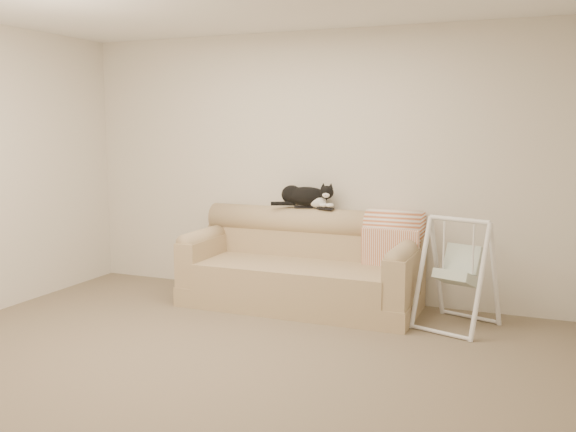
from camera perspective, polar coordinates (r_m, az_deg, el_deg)
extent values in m
plane|color=#6F6351|center=(4.80, -6.17, -12.63)|extent=(5.00, 5.00, 0.00)
cube|color=beige|center=(6.33, 2.35, 4.48)|extent=(5.00, 0.04, 2.60)
cube|color=tan|center=(6.09, 1.02, -7.23)|extent=(2.20, 0.90, 0.18)
cube|color=tan|center=(5.94, 0.63, -5.53)|extent=(1.80, 0.68, 0.24)
cube|color=tan|center=(6.32, 2.15, -3.50)|extent=(2.20, 0.22, 0.50)
cylinder|color=tan|center=(6.26, 2.17, -0.57)|extent=(2.16, 0.28, 0.28)
cube|color=tan|center=(6.43, -7.23, -3.71)|extent=(0.20, 0.88, 0.42)
cylinder|color=tan|center=(6.39, -7.26, -1.87)|extent=(0.18, 0.84, 0.18)
cube|color=tan|center=(5.74, 10.31, -5.22)|extent=(0.20, 0.88, 0.42)
cylinder|color=tan|center=(5.69, 10.36, -3.16)|extent=(0.18, 0.84, 0.18)
cube|color=black|center=(6.26, 1.40, 0.83)|extent=(0.19, 0.10, 0.02)
cube|color=gray|center=(6.26, 1.40, 0.96)|extent=(0.11, 0.06, 0.01)
cube|color=black|center=(6.14, 3.35, 0.68)|extent=(0.18, 0.08, 0.02)
ellipsoid|color=black|center=(6.24, 1.65, 1.76)|extent=(0.45, 0.25, 0.19)
ellipsoid|color=black|center=(6.29, 0.33, 1.92)|extent=(0.22, 0.20, 0.19)
ellipsoid|color=white|center=(6.19, 2.64, 1.34)|extent=(0.18, 0.13, 0.13)
ellipsoid|color=black|center=(6.15, 3.46, 2.11)|extent=(0.15, 0.15, 0.13)
ellipsoid|color=white|center=(6.10, 3.39, 1.88)|extent=(0.08, 0.07, 0.05)
sphere|color=#BF7272|center=(6.07, 3.34, 1.85)|extent=(0.02, 0.02, 0.02)
cone|color=black|center=(6.16, 3.15, 2.72)|extent=(0.07, 0.08, 0.06)
cone|color=black|center=(6.14, 3.83, 2.70)|extent=(0.06, 0.07, 0.06)
sphere|color=#A68B1E|center=(6.10, 3.13, 2.15)|extent=(0.02, 0.02, 0.02)
sphere|color=#A68B1E|center=(6.09, 3.57, 2.14)|extent=(0.02, 0.02, 0.02)
ellipsoid|color=white|center=(6.13, 3.18, 0.99)|extent=(0.09, 0.11, 0.04)
ellipsoid|color=white|center=(6.12, 3.73, 0.97)|extent=(0.09, 0.11, 0.04)
cylinder|color=black|center=(6.25, -0.44, 1.12)|extent=(0.23, 0.14, 0.04)
cylinder|color=#C96335|center=(6.03, 9.47, -1.00)|extent=(0.53, 0.33, 0.33)
cube|color=#C96335|center=(5.90, 9.06, -3.16)|extent=(0.53, 0.09, 0.42)
cylinder|color=white|center=(5.58, 11.72, -4.90)|extent=(0.14, 0.32, 0.93)
cylinder|color=white|center=(5.83, 13.07, -4.40)|extent=(0.14, 0.32, 0.93)
cylinder|color=white|center=(5.36, 16.72, -5.62)|extent=(0.14, 0.32, 0.93)
cylinder|color=white|center=(5.61, 17.90, -5.05)|extent=(0.14, 0.32, 0.93)
cylinder|color=white|center=(5.51, 14.99, -0.33)|extent=(0.52, 0.20, 0.04)
cylinder|color=white|center=(5.46, 13.34, -10.03)|extent=(0.51, 0.19, 0.03)
cylinder|color=white|center=(5.95, 15.87, -8.60)|extent=(0.51, 0.19, 0.03)
cube|color=white|center=(5.57, 14.67, -5.35)|extent=(0.38, 0.36, 0.17)
cube|color=white|center=(5.65, 15.26, -3.71)|extent=(0.33, 0.23, 0.25)
cylinder|color=white|center=(5.60, 13.68, -2.42)|extent=(0.02, 0.02, 0.44)
cylinder|color=white|center=(5.49, 16.16, -2.72)|extent=(0.02, 0.02, 0.44)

